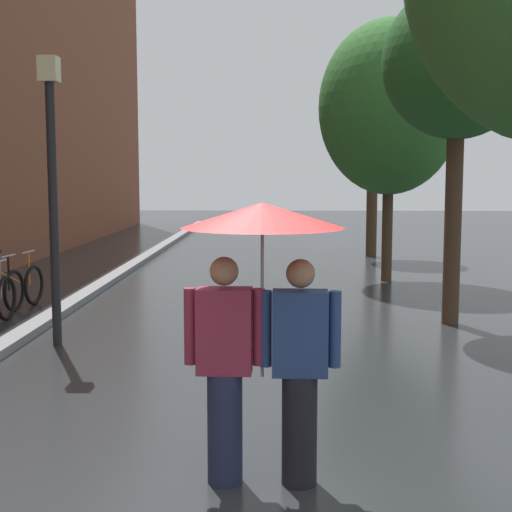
# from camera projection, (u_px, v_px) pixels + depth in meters

# --- Properties ---
(ground_plane) EXTENTS (80.00, 80.00, 0.00)m
(ground_plane) POSITION_uv_depth(u_px,v_px,m) (230.00, 494.00, 5.17)
(ground_plane) COLOR #26282B
(kerb_strip) EXTENTS (0.30, 36.00, 0.12)m
(kerb_strip) POSITION_uv_depth(u_px,v_px,m) (110.00, 280.00, 15.19)
(kerb_strip) COLOR slate
(kerb_strip) RESTS_ON ground
(street_tree_1) EXTENTS (2.22, 2.22, 5.05)m
(street_tree_1) POSITION_uv_depth(u_px,v_px,m) (458.00, 64.00, 10.60)
(street_tree_1) COLOR #473323
(street_tree_1) RESTS_ON ground
(street_tree_2) EXTENTS (2.97, 2.97, 5.49)m
(street_tree_2) POSITION_uv_depth(u_px,v_px,m) (390.00, 107.00, 15.08)
(street_tree_2) COLOR #473323
(street_tree_2) RESTS_ON ground
(street_tree_3) EXTENTS (2.23, 2.23, 5.24)m
(street_tree_3) POSITION_uv_depth(u_px,v_px,m) (374.00, 111.00, 19.55)
(street_tree_3) COLOR #473323
(street_tree_3) RESTS_ON ground
(parked_bicycle_7) EXTENTS (1.15, 0.82, 0.96)m
(parked_bicycle_7) POSITION_uv_depth(u_px,v_px,m) (6.00, 283.00, 12.65)
(parked_bicycle_7) COLOR black
(parked_bicycle_7) RESTS_ON ground
(couple_under_umbrella) EXTENTS (1.17, 1.17, 2.07)m
(couple_under_umbrella) POSITION_uv_depth(u_px,v_px,m) (262.00, 295.00, 5.21)
(couple_under_umbrella) COLOR #1E233D
(couple_under_umbrella) RESTS_ON ground
(street_lamp_post) EXTENTS (0.24, 0.24, 3.77)m
(street_lamp_post) POSITION_uv_depth(u_px,v_px,m) (52.00, 177.00, 9.39)
(street_lamp_post) COLOR black
(street_lamp_post) RESTS_ON ground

